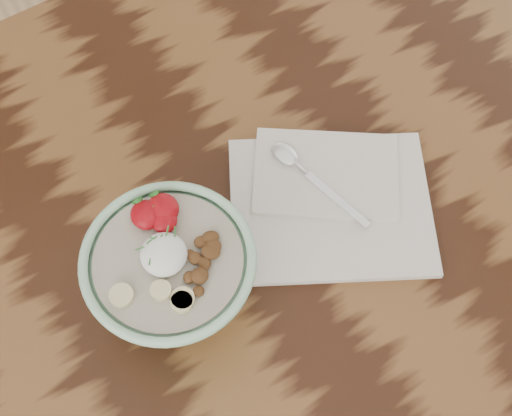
{
  "coord_description": "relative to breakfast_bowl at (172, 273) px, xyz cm",
  "views": [
    {
      "loc": [
        -18.71,
        -35.63,
        155.46
      ],
      "look_at": [
        0.08,
        -5.89,
        86.29
      ],
      "focal_mm": 50.0,
      "sensor_mm": 36.0,
      "label": 1
    }
  ],
  "objects": [
    {
      "name": "table",
      "position": [
        10.91,
        5.66,
        -15.78
      ],
      "size": [
        160.0,
        90.0,
        75.0
      ],
      "color": "black",
      "rests_on": "ground"
    },
    {
      "name": "breakfast_bowl",
      "position": [
        0.0,
        0.0,
        0.0
      ],
      "size": [
        19.09,
        19.09,
        12.67
      ],
      "rotation": [
        0.0,
        0.0,
        -0.12
      ],
      "color": "#9FD7AF",
      "rests_on": "table"
    },
    {
      "name": "napkin",
      "position": [
        22.44,
        0.44,
        -5.83
      ],
      "size": [
        31.89,
        30.07,
        1.55
      ],
      "rotation": [
        0.0,
        0.0,
        -0.52
      ],
      "color": "silver",
      "rests_on": "table"
    },
    {
      "name": "spoon",
      "position": [
        21.34,
        6.21,
        -4.57
      ],
      "size": [
        5.34,
        16.42,
        0.86
      ],
      "rotation": [
        0.0,
        0.0,
        0.22
      ],
      "color": "silver",
      "rests_on": "napkin"
    }
  ]
}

